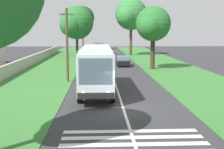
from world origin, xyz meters
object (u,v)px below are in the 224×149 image
trailing_minibus_0 (98,48)px  utility_pole (67,44)px  roadside_tree_left_1 (76,24)px  roadside_tree_right_2 (130,15)px  coach_bus (96,66)px  trailing_car_1 (97,57)px  roadside_tree_right_1 (152,25)px  trailing_car_0 (123,61)px  roadside_tree_left_2 (82,19)px

trailing_minibus_0 → utility_pole: size_ratio=0.83×
roadside_tree_left_1 → utility_pole: roadside_tree_left_1 is taller
roadside_tree_right_2 → utility_pole: size_ratio=1.62×
coach_bus → trailing_minibus_0: bearing=-0.3°
trailing_car_1 → roadside_tree_right_1: size_ratio=0.52×
trailing_car_0 → roadside_tree_left_1: size_ratio=0.43×
trailing_car_0 → roadside_tree_left_2: (36.38, 7.83, 7.57)m
trailing_car_0 → roadside_tree_left_2: roadside_tree_left_2 is taller
trailing_minibus_0 → roadside_tree_right_2: (0.10, -6.54, 6.73)m
trailing_car_0 → roadside_tree_left_1: bearing=23.9°
trailing_car_1 → roadside_tree_left_1: size_ratio=0.43×
roadside_tree_right_2 → trailing_minibus_0: bearing=90.9°
coach_bus → roadside_tree_left_2: roadside_tree_left_2 is taller
coach_bus → trailing_car_0: size_ratio=2.60×
trailing_car_1 → roadside_tree_right_2: 14.83m
roadside_tree_left_1 → roadside_tree_left_2: 18.21m
coach_bus → trailing_minibus_0: coach_bus is taller
roadside_tree_left_1 → roadside_tree_right_2: 11.24m
coach_bus → trailing_car_1: (26.67, 0.06, -1.48)m
roadside_tree_left_2 → roadside_tree_right_1: bearing=-164.3°
roadside_tree_right_1 → roadside_tree_right_2: (22.80, 0.51, 2.44)m
trailing_car_0 → utility_pole: 15.30m
trailing_minibus_0 → roadside_tree_left_2: roadside_tree_left_2 is taller
roadside_tree_right_1 → trailing_minibus_0: bearing=17.3°
coach_bus → roadside_tree_left_2: (55.03, 4.13, 6.09)m
coach_bus → roadside_tree_right_1: roadside_tree_right_1 is taller
roadside_tree_right_1 → roadside_tree_left_1: bearing=27.5°
roadside_tree_left_1 → roadside_tree_right_2: (0.54, -11.09, 1.77)m
coach_bus → roadside_tree_left_1: 37.42m
coach_bus → roadside_tree_left_2: size_ratio=0.98×
trailing_car_0 → roadside_tree_right_1: (-4.00, -3.52, 5.17)m
roadside_tree_left_2 → utility_pole: bearing=-178.6°
roadside_tree_left_2 → roadside_tree_left_1: bearing=179.2°
roadside_tree_left_1 → utility_pole: size_ratio=1.39×
roadside_tree_left_2 → utility_pole: roadside_tree_left_2 is taller
utility_pole → coach_bus: bearing=-150.8°
trailing_minibus_0 → trailing_car_0: bearing=-169.3°
roadside_tree_left_1 → coach_bus: bearing=-173.2°
trailing_car_0 → utility_pole: bearing=153.8°
trailing_car_1 → roadside_tree_right_1: roadside_tree_right_1 is taller
trailing_car_1 → trailing_minibus_0: trailing_minibus_0 is taller
trailing_car_0 → roadside_tree_left_1: (18.25, 8.08, 5.84)m
trailing_car_0 → roadside_tree_right_1: bearing=-138.7°
trailing_minibus_0 → roadside_tree_right_1: (-22.69, -7.05, 4.29)m
trailing_minibus_0 → coach_bus: bearing=179.7°
roadside_tree_right_2 → roadside_tree_left_1: bearing=92.8°
coach_bus → trailing_car_0: (18.65, -3.70, -1.48)m
coach_bus → roadside_tree_right_2: 38.54m
roadside_tree_left_1 → utility_pole: bearing=-177.4°
trailing_minibus_0 → utility_pole: (-32.13, 3.08, 2.24)m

